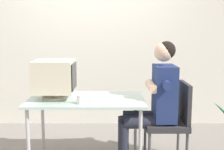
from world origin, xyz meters
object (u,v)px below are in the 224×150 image
object	(u,v)px
crt_monitor	(56,77)
person_seated	(155,99)
keyboard	(89,97)
desk_mug	(82,99)
office_chair	(173,118)
desk	(88,104)

from	to	relation	value
crt_monitor	person_seated	bearing A→B (deg)	1.16
keyboard	desk_mug	bearing A→B (deg)	-100.59
desk_mug	office_chair	bearing A→B (deg)	14.51
desk	desk_mug	world-z (taller)	desk_mug
desk	person_seated	distance (m)	0.72
office_chair	desk_mug	distance (m)	1.02
office_chair	person_seated	size ratio (longest dim) A/B	0.67
crt_monitor	desk_mug	xyz separation A→B (m)	(0.29, -0.22, -0.19)
desk_mug	person_seated	bearing A→B (deg)	18.06
crt_monitor	keyboard	distance (m)	0.40
office_chair	desk_mug	xyz separation A→B (m)	(-0.95, -0.25, 0.27)
desk	crt_monitor	xyz separation A→B (m)	(-0.33, 0.00, 0.30)
desk	office_chair	world-z (taller)	office_chair
crt_monitor	office_chair	xyz separation A→B (m)	(1.24, 0.02, -0.46)
keyboard	office_chair	world-z (taller)	office_chair
person_seated	desk_mug	xyz separation A→B (m)	(-0.75, -0.25, 0.05)
office_chair	crt_monitor	bearing A→B (deg)	-179.02
desk	office_chair	xyz separation A→B (m)	(0.91, 0.03, -0.16)
person_seated	desk_mug	distance (m)	0.80
keyboard	person_seated	size ratio (longest dim) A/B	0.33
keyboard	person_seated	xyz separation A→B (m)	(0.71, 0.01, -0.02)
keyboard	office_chair	distance (m)	0.94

